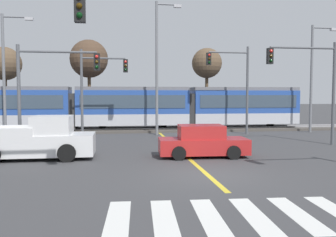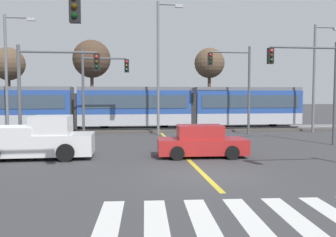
{
  "view_description": "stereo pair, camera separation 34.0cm",
  "coord_description": "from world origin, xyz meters",
  "px_view_note": "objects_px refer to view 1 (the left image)",
  "views": [
    {
      "loc": [
        -3.3,
        -12.61,
        2.93
      ],
      "look_at": [
        -0.38,
        7.53,
        1.6
      ],
      "focal_mm": 38.0,
      "sensor_mm": 36.0,
      "label": 1
    },
    {
      "loc": [
        -2.96,
        -12.65,
        2.93
      ],
      "look_at": [
        -0.38,
        7.53,
        1.6
      ],
      "focal_mm": 38.0,
      "sensor_mm": 36.0,
      "label": 2
    }
  ],
  "objects_px": {
    "pickup_truck": "(37,141)",
    "bare_tree_east": "(207,64)",
    "light_rail_tram": "(133,106)",
    "street_lamp_west": "(7,68)",
    "traffic_light_mid_right": "(311,76)",
    "traffic_light_far_left": "(97,81)",
    "traffic_light_mid_left": "(49,80)",
    "sedan_crossing": "(203,142)",
    "bare_tree_west": "(89,59)",
    "street_lamp_east": "(314,72)",
    "street_lamp_centre": "(159,61)",
    "bare_tree_far_west": "(5,64)",
    "traffic_light_far_right": "(234,77)"
  },
  "relations": [
    {
      "from": "pickup_truck",
      "to": "bare_tree_east",
      "type": "relative_size",
      "value": 0.72
    },
    {
      "from": "light_rail_tram",
      "to": "street_lamp_west",
      "type": "relative_size",
      "value": 3.25
    },
    {
      "from": "light_rail_tram",
      "to": "traffic_light_mid_right",
      "type": "height_order",
      "value": "traffic_light_mid_right"
    },
    {
      "from": "traffic_light_far_left",
      "to": "bare_tree_east",
      "type": "bearing_deg",
      "value": 41.87
    },
    {
      "from": "traffic_light_mid_left",
      "to": "bare_tree_east",
      "type": "bearing_deg",
      "value": 50.08
    },
    {
      "from": "sedan_crossing",
      "to": "bare_tree_west",
      "type": "relative_size",
      "value": 0.52
    },
    {
      "from": "street_lamp_east",
      "to": "light_rail_tram",
      "type": "bearing_deg",
      "value": 167.7
    },
    {
      "from": "traffic_light_mid_right",
      "to": "bare_tree_east",
      "type": "height_order",
      "value": "bare_tree_east"
    },
    {
      "from": "street_lamp_centre",
      "to": "bare_tree_far_west",
      "type": "xyz_separation_m",
      "value": [
        -13.36,
        8.92,
        0.38
      ]
    },
    {
      "from": "bare_tree_west",
      "to": "pickup_truck",
      "type": "bearing_deg",
      "value": -93.33
    },
    {
      "from": "pickup_truck",
      "to": "bare_tree_west",
      "type": "bearing_deg",
      "value": 86.67
    },
    {
      "from": "traffic_light_far_left",
      "to": "traffic_light_mid_right",
      "type": "bearing_deg",
      "value": -24.42
    },
    {
      "from": "pickup_truck",
      "to": "street_lamp_centre",
      "type": "bearing_deg",
      "value": 53.88
    },
    {
      "from": "street_lamp_centre",
      "to": "sedan_crossing",
      "type": "bearing_deg",
      "value": -84.4
    },
    {
      "from": "bare_tree_far_west",
      "to": "street_lamp_west",
      "type": "bearing_deg",
      "value": -72.92
    },
    {
      "from": "traffic_light_mid_left",
      "to": "traffic_light_far_right",
      "type": "bearing_deg",
      "value": 27.04
    },
    {
      "from": "sedan_crossing",
      "to": "pickup_truck",
      "type": "bearing_deg",
      "value": 176.19
    },
    {
      "from": "street_lamp_west",
      "to": "bare_tree_east",
      "type": "height_order",
      "value": "street_lamp_west"
    },
    {
      "from": "pickup_truck",
      "to": "bare_tree_far_west",
      "type": "height_order",
      "value": "bare_tree_far_west"
    },
    {
      "from": "pickup_truck",
      "to": "bare_tree_east",
      "type": "bearing_deg",
      "value": 54.11
    },
    {
      "from": "bare_tree_east",
      "to": "traffic_light_far_right",
      "type": "bearing_deg",
      "value": -90.33
    },
    {
      "from": "sedan_crossing",
      "to": "bare_tree_east",
      "type": "bearing_deg",
      "value": 75.01
    },
    {
      "from": "traffic_light_mid_left",
      "to": "street_lamp_west",
      "type": "distance_m",
      "value": 8.41
    },
    {
      "from": "traffic_light_mid_left",
      "to": "bare_tree_west",
      "type": "bearing_deg",
      "value": 86.58
    },
    {
      "from": "sedan_crossing",
      "to": "street_lamp_west",
      "type": "bearing_deg",
      "value": 139.0
    },
    {
      "from": "light_rail_tram",
      "to": "traffic_light_mid_left",
      "type": "bearing_deg",
      "value": -115.88
    },
    {
      "from": "street_lamp_centre",
      "to": "bare_tree_west",
      "type": "xyz_separation_m",
      "value": [
        -5.67,
        8.77,
        0.93
      ]
    },
    {
      "from": "sedan_crossing",
      "to": "street_lamp_west",
      "type": "xyz_separation_m",
      "value": [
        -11.72,
        10.19,
        4.19
      ]
    },
    {
      "from": "traffic_light_mid_right",
      "to": "bare_tree_far_west",
      "type": "xyz_separation_m",
      "value": [
        -21.49,
        15.71,
        1.76
      ]
    },
    {
      "from": "bare_tree_east",
      "to": "traffic_light_mid_left",
      "type": "bearing_deg",
      "value": -129.92
    },
    {
      "from": "sedan_crossing",
      "to": "bare_tree_far_west",
      "type": "height_order",
      "value": "bare_tree_far_west"
    },
    {
      "from": "street_lamp_west",
      "to": "street_lamp_east",
      "type": "bearing_deg",
      "value": -0.88
    },
    {
      "from": "traffic_light_far_right",
      "to": "bare_tree_far_west",
      "type": "xyz_separation_m",
      "value": [
        -18.99,
        9.43,
        1.54
      ]
    },
    {
      "from": "street_lamp_centre",
      "to": "street_lamp_east",
      "type": "bearing_deg",
      "value": 0.5
    },
    {
      "from": "bare_tree_far_west",
      "to": "bare_tree_west",
      "type": "xyz_separation_m",
      "value": [
        7.69,
        -0.14,
        0.56
      ]
    },
    {
      "from": "bare_tree_far_west",
      "to": "traffic_light_mid_right",
      "type": "bearing_deg",
      "value": -36.17
    },
    {
      "from": "traffic_light_far_right",
      "to": "light_rail_tram",
      "type": "bearing_deg",
      "value": 153.48
    },
    {
      "from": "light_rail_tram",
      "to": "bare_tree_west",
      "type": "relative_size",
      "value": 3.41
    },
    {
      "from": "traffic_light_mid_right",
      "to": "street_lamp_centre",
      "type": "relative_size",
      "value": 0.62
    },
    {
      "from": "pickup_truck",
      "to": "street_lamp_centre",
      "type": "xyz_separation_m",
      "value": [
        6.72,
        9.21,
        4.59
      ]
    },
    {
      "from": "traffic_light_far_left",
      "to": "street_lamp_centre",
      "type": "xyz_separation_m",
      "value": [
        4.4,
        1.11,
        1.53
      ]
    },
    {
      "from": "sedan_crossing",
      "to": "bare_tree_east",
      "type": "distance_m",
      "value": 19.02
    },
    {
      "from": "street_lamp_east",
      "to": "bare_tree_west",
      "type": "relative_size",
      "value": 1.02
    },
    {
      "from": "light_rail_tram",
      "to": "pickup_truck",
      "type": "distance_m",
      "value": 13.4
    },
    {
      "from": "light_rail_tram",
      "to": "street_lamp_east",
      "type": "xyz_separation_m",
      "value": [
        14.13,
        -3.08,
        2.74
      ]
    },
    {
      "from": "sedan_crossing",
      "to": "street_lamp_east",
      "type": "bearing_deg",
      "value": 40.77
    },
    {
      "from": "sedan_crossing",
      "to": "traffic_light_mid_right",
      "type": "xyz_separation_m",
      "value": [
        7.17,
        2.93,
        3.35
      ]
    },
    {
      "from": "pickup_truck",
      "to": "traffic_light_far_right",
      "type": "xyz_separation_m",
      "value": [
        12.35,
        8.7,
        3.43
      ]
    },
    {
      "from": "street_lamp_centre",
      "to": "traffic_light_mid_right",
      "type": "bearing_deg",
      "value": -39.89
    },
    {
      "from": "sedan_crossing",
      "to": "street_lamp_east",
      "type": "distance_m",
      "value": 15.59
    }
  ]
}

